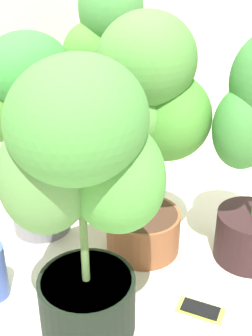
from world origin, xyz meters
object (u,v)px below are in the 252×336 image
Objects in this scene: potted_plant_center at (147,117)px; potted_plant_back_left at (29,116)px; potted_plant_front_left at (83,179)px; cell_phone at (200,310)px; potted_plant_back_center at (112,66)px.

potted_plant_back_left is at bearing 135.09° from potted_plant_center.
potted_plant_back_left is at bearing 87.32° from potted_plant_front_left.
potted_plant_back_left is (0.03, 0.54, -0.03)m from potted_plant_front_left.
potted_plant_back_left reaches higher than cell_phone.
potted_plant_front_left is (-0.40, -0.66, -0.06)m from potted_plant_back_center.
potted_plant_back_center is 1.16× the size of potted_plant_front_left.
potted_plant_front_left is at bearing -142.83° from potted_plant_center.
potted_plant_back_center is at bearing 18.33° from potted_plant_back_left.
potted_plant_back_center is 1.23× the size of potted_plant_back_left.
potted_plant_front_left reaches higher than potted_plant_back_left.
potted_plant_back_center is 0.78m from potted_plant_front_left.
potted_plant_back_center reaches higher than potted_plant_front_left.
potted_plant_back_left is 0.90× the size of potted_plant_center.
potted_plant_center reaches higher than potted_plant_front_left.
cell_phone is (0.29, -0.65, -0.46)m from potted_plant_back_left.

